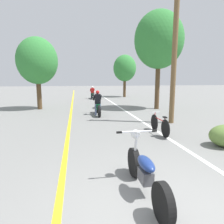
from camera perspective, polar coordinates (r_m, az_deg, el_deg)
The scene contains 11 objects.
ground_plane at distance 3.67m, azimuth 15.12°, elevation -26.30°, with size 120.00×120.00×0.00m, color slate.
lane_stripe_center at distance 15.40m, azimuth -11.45°, elevation 1.32°, with size 0.14×48.00×0.01m, color yellow.
lane_stripe_edge at distance 15.74m, azimuth 1.75°, elevation 1.68°, with size 0.14×48.00×0.01m, color white.
utility_pole at distance 10.11m, azimuth 17.51°, elevation 17.61°, with size 1.10×0.24×7.09m.
roadside_tree_right_near at distance 14.82m, azimuth 13.29°, elevation 19.33°, with size 3.39×3.05×6.71m.
roadside_tree_right_far at distance 23.97m, azimuth 3.66°, elevation 12.34°, with size 2.67×2.41×4.92m.
roadside_tree_left at distance 15.03m, azimuth -20.59°, elevation 13.45°, with size 2.77×2.49×4.95m.
motorcycle_foreground at distance 3.91m, azimuth 9.34°, elevation -16.50°, with size 0.86×2.13×1.08m.
motorcycle_rider_lead at distance 11.92m, azimuth -4.10°, elevation 1.79°, with size 0.50×2.17×1.46m.
motorcycle_rider_far at distance 21.76m, azimuth -5.61°, elevation 5.14°, with size 0.50×2.10×1.37m.
bicycle_parked at distance 8.00m, azimuth 13.44°, elevation -3.54°, with size 0.44×1.73×0.79m.
Camera 1 is at (-1.35, -2.67, 2.12)m, focal length 32.00 mm.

